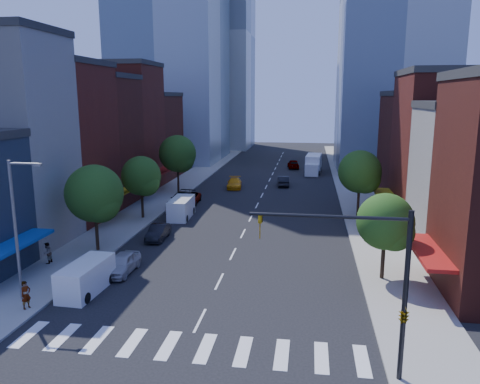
% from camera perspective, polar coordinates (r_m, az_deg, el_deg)
% --- Properties ---
extents(ground, '(220.00, 220.00, 0.00)m').
position_cam_1_polar(ground, '(28.64, -4.90, -15.34)').
color(ground, black).
rests_on(ground, ground).
extents(sidewalk_left, '(5.00, 120.00, 0.15)m').
position_cam_1_polar(sidewalk_left, '(68.65, -7.39, 0.66)').
color(sidewalk_left, gray).
rests_on(sidewalk_left, ground).
extents(sidewalk_right, '(5.00, 120.00, 0.15)m').
position_cam_1_polar(sidewalk_right, '(66.39, 13.85, 0.05)').
color(sidewalk_right, gray).
rests_on(sidewalk_right, ground).
extents(crosswalk, '(19.00, 3.00, 0.01)m').
position_cam_1_polar(crosswalk, '(26.08, -6.50, -18.25)').
color(crosswalk, silver).
rests_on(crosswalk, ground).
extents(bldg_left_2, '(12.00, 9.00, 16.00)m').
position_cam_1_polar(bldg_left_2, '(53.03, -22.39, 5.35)').
color(bldg_left_2, '#5C1C15').
rests_on(bldg_left_2, ground).
extents(bldg_left_3, '(12.00, 8.00, 15.00)m').
position_cam_1_polar(bldg_left_3, '(60.50, -18.26, 5.82)').
color(bldg_left_3, '#4E1A13').
rests_on(bldg_left_3, ground).
extents(bldg_left_4, '(12.00, 9.00, 17.00)m').
position_cam_1_polar(bldg_left_4, '(68.10, -15.12, 7.43)').
color(bldg_left_4, '#5C1C15').
rests_on(bldg_left_4, ground).
extents(bldg_left_5, '(12.00, 10.00, 13.00)m').
position_cam_1_polar(bldg_left_5, '(77.03, -12.23, 6.50)').
color(bldg_left_5, '#4E1A13').
rests_on(bldg_left_5, ground).
extents(bldg_right_2, '(12.00, 10.00, 15.00)m').
position_cam_1_polar(bldg_right_2, '(51.34, 25.39, 4.36)').
color(bldg_right_2, '#5C1C15').
rests_on(bldg_right_2, ground).
extents(bldg_right_3, '(12.00, 10.00, 13.00)m').
position_cam_1_polar(bldg_right_3, '(61.02, 22.64, 4.61)').
color(bldg_right_3, '#4E1A13').
rests_on(bldg_right_3, ground).
extents(tower_far_w, '(18.00, 18.00, 56.00)m').
position_cam_1_polar(tower_far_w, '(123.14, -3.03, 18.57)').
color(tower_far_w, '#9EA5AD').
rests_on(tower_far_w, ground).
extents(traffic_signal, '(7.24, 2.24, 8.00)m').
position_cam_1_polar(traffic_signal, '(22.47, 18.06, -12.05)').
color(traffic_signal, black).
rests_on(traffic_signal, sidewalk_right).
extents(streetlight, '(2.25, 0.25, 9.00)m').
position_cam_1_polar(streetlight, '(32.33, -25.49, -3.30)').
color(streetlight, slate).
rests_on(streetlight, sidewalk_left).
extents(tree_left_near, '(4.80, 4.80, 7.30)m').
position_cam_1_polar(tree_left_near, '(40.58, -17.17, -0.44)').
color(tree_left_near, black).
rests_on(tree_left_near, sidewalk_left).
extents(tree_left_mid, '(4.20, 4.20, 6.65)m').
position_cam_1_polar(tree_left_mid, '(50.59, -11.82, 1.74)').
color(tree_left_mid, black).
rests_on(tree_left_mid, sidewalk_left).
extents(tree_left_far, '(5.00, 5.00, 7.75)m').
position_cam_1_polar(tree_left_far, '(63.67, -7.51, 4.48)').
color(tree_left_far, black).
rests_on(tree_left_far, sidewalk_left).
extents(tree_right_near, '(4.00, 4.00, 6.20)m').
position_cam_1_polar(tree_right_near, '(34.35, 17.54, -3.75)').
color(tree_right_near, black).
rests_on(tree_right_near, sidewalk_right).
extents(tree_right_far, '(4.60, 4.60, 7.20)m').
position_cam_1_polar(tree_right_far, '(51.68, 14.56, 2.20)').
color(tree_right_far, black).
rests_on(tree_right_far, sidewalk_right).
extents(parked_car_front, '(1.78, 4.34, 1.48)m').
position_cam_1_polar(parked_car_front, '(36.33, -14.19, -8.43)').
color(parked_car_front, '#B2B1B6').
rests_on(parked_car_front, ground).
extents(parked_car_second, '(1.57, 4.16, 1.36)m').
position_cam_1_polar(parked_car_second, '(43.91, -9.94, -4.83)').
color(parked_car_second, black).
rests_on(parked_car_second, ground).
extents(parked_car_third, '(2.40, 4.81, 1.31)m').
position_cam_1_polar(parked_car_third, '(57.86, -6.13, -0.77)').
color(parked_car_third, '#999999').
rests_on(parked_car_third, ground).
extents(parked_car_rear, '(2.64, 5.65, 1.59)m').
position_cam_1_polar(parked_car_rear, '(56.63, -7.19, -0.91)').
color(parked_car_rear, black).
rests_on(parked_car_rear, ground).
extents(cargo_van_near, '(2.19, 4.95, 2.07)m').
position_cam_1_polar(cargo_van_near, '(33.43, -18.35, -9.93)').
color(cargo_van_near, white).
rests_on(cargo_van_near, ground).
extents(cargo_van_far, '(2.25, 5.15, 2.16)m').
position_cam_1_polar(cargo_van_far, '(51.03, -7.21, -1.98)').
color(cargo_van_far, white).
rests_on(cargo_van_far, ground).
extents(taxi, '(2.56, 5.11, 1.43)m').
position_cam_1_polar(taxi, '(67.23, -0.69, 1.08)').
color(taxi, orange).
rests_on(taxi, ground).
extents(traffic_car_oncoming, '(2.01, 4.60, 1.47)m').
position_cam_1_polar(traffic_car_oncoming, '(69.25, 5.28, 1.36)').
color(traffic_car_oncoming, black).
rests_on(traffic_car_oncoming, ground).
extents(traffic_car_far, '(2.44, 4.93, 1.61)m').
position_cam_1_polar(traffic_car_far, '(86.42, 6.52, 3.41)').
color(traffic_car_far, '#999999').
rests_on(traffic_car_far, ground).
extents(box_truck, '(2.93, 8.02, 3.17)m').
position_cam_1_polar(box_truck, '(80.93, 8.93, 3.29)').
color(box_truck, white).
rests_on(box_truck, ground).
extents(pedestrian_near, '(0.63, 0.76, 1.77)m').
position_cam_1_polar(pedestrian_near, '(32.09, -24.65, -11.32)').
color(pedestrian_near, '#999999').
rests_on(pedestrian_near, sidewalk_left).
extents(pedestrian_far, '(0.66, 0.84, 1.68)m').
position_cam_1_polar(pedestrian_far, '(39.65, -22.44, -6.89)').
color(pedestrian_far, '#999999').
rests_on(pedestrian_far, sidewalk_left).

